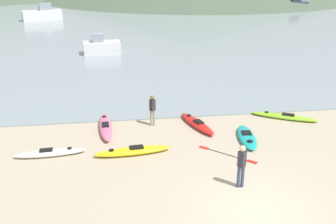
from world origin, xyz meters
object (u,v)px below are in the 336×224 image
Objects in this scene: kayak_on_sand_2 at (197,124)px; person_near_foreground at (242,164)px; kayak_on_sand_1 at (50,153)px; moored_boat_1 at (42,14)px; loose_paddle at (227,154)px; moored_boat_4 at (293,5)px; kayak_on_sand_4 at (133,151)px; kayak_on_sand_3 at (285,117)px; person_near_waterline at (152,108)px; kayak_on_sand_0 at (247,137)px; kayak_on_sand_5 at (106,127)px; moored_boat_0 at (102,47)px.

person_near_foreground is (0.40, -5.89, 0.83)m from kayak_on_sand_2.
moored_boat_1 reaches higher than kayak_on_sand_1.
moored_boat_1 is 46.32m from loose_paddle.
moored_boat_1 is at bearing -169.07° from moored_boat_4.
kayak_on_sand_2 is at bearing 37.60° from kayak_on_sand_4.
moored_boat_1 reaches higher than kayak_on_sand_3.
person_near_waterline is (1.20, 3.10, 0.78)m from kayak_on_sand_4.
kayak_on_sand_0 is 4.92m from person_near_waterline.
kayak_on_sand_0 is at bearing 45.78° from loose_paddle.
kayak_on_sand_0 is 0.83× the size of kayak_on_sand_4.
kayak_on_sand_1 is at bearing -150.11° from person_near_waterline.
moored_boat_4 is (32.07, 48.45, 0.62)m from kayak_on_sand_5.
person_near_foreground is (3.84, -3.25, 0.83)m from kayak_on_sand_4.
moored_boat_0 is at bearing 105.35° from loose_paddle.
kayak_on_sand_1 is 1.88× the size of person_near_waterline.
kayak_on_sand_5 is (-1.21, 2.86, 0.02)m from kayak_on_sand_4.
kayak_on_sand_0 is 0.50× the size of moored_boat_1.
kayak_on_sand_0 is at bearing -70.01° from moored_boat_0.
moored_boat_4 is (34.44, 50.96, 0.65)m from kayak_on_sand_1.
kayak_on_sand_1 is at bearing -95.48° from moored_boat_0.
kayak_on_sand_3 is at bearing 12.57° from kayak_on_sand_1.
kayak_on_sand_2 is 42.99m from moored_boat_1.
kayak_on_sand_5 reaches higher than loose_paddle.
kayak_on_sand_3 is at bearing -0.74° from person_near_waterline.
kayak_on_sand_2 is 0.91× the size of kayak_on_sand_5.
moored_boat_1 is (-15.80, 42.60, 0.74)m from kayak_on_sand_0.
person_near_waterline reaches higher than kayak_on_sand_2.
moored_boat_1 reaches higher than moored_boat_4.
moored_boat_0 reaches higher than kayak_on_sand_2.
person_near_foreground is 0.80× the size of loose_paddle.
person_near_waterline is at bearing -80.55° from moored_boat_0.
kayak_on_sand_1 is 0.96× the size of kayak_on_sand_2.
person_near_foreground is 1.05× the size of person_near_waterline.
kayak_on_sand_3 is 7.17m from person_near_waterline.
kayak_on_sand_4 is at bearing 170.99° from loose_paddle.
loose_paddle is (-4.24, -3.65, -0.11)m from kayak_on_sand_3.
moored_boat_1 is (-18.68, 40.35, 0.75)m from kayak_on_sand_3.
kayak_on_sand_3 is at bearing -65.16° from moored_boat_1.
kayak_on_sand_2 is 0.93× the size of kayak_on_sand_4.
person_near_foreground is at bearing -50.48° from kayak_on_sand_5.
moored_boat_4 reaches higher than loose_paddle.
kayak_on_sand_3 is 9.53m from kayak_on_sand_5.
kayak_on_sand_3 is at bearing -115.01° from moored_boat_4.
kayak_on_sand_4 reaches higher than kayak_on_sand_3.
kayak_on_sand_0 is 1.66× the size of person_near_foreground.
kayak_on_sand_1 is 12.20m from kayak_on_sand_3.
kayak_on_sand_0 is 0.85× the size of kayak_on_sand_3.
kayak_on_sand_3 is at bearing 0.85° from kayak_on_sand_5.
kayak_on_sand_2 is 0.95× the size of kayak_on_sand_3.
kayak_on_sand_2 is 4.64m from kayak_on_sand_5.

